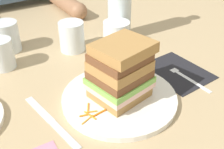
# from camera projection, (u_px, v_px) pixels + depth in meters

# --- Properties ---
(ground_plane) EXTENTS (3.00, 3.00, 0.00)m
(ground_plane) POSITION_uv_depth(u_px,v_px,m) (118.00, 92.00, 0.66)
(ground_plane) COLOR tan
(main_plate) EXTENTS (0.26, 0.26, 0.01)m
(main_plate) POSITION_uv_depth(u_px,v_px,m) (119.00, 98.00, 0.63)
(main_plate) COLOR white
(main_plate) RESTS_ON ground_plane
(sandwich) EXTENTS (0.14, 0.12, 0.13)m
(sandwich) POSITION_uv_depth(u_px,v_px,m) (120.00, 71.00, 0.59)
(sandwich) COLOR #A87A42
(sandwich) RESTS_ON main_plate
(carrot_shred_0) EXTENTS (0.03, 0.01, 0.00)m
(carrot_shred_0) POSITION_uv_depth(u_px,v_px,m) (87.00, 120.00, 0.56)
(carrot_shred_0) COLOR orange
(carrot_shred_0) RESTS_ON main_plate
(carrot_shred_1) EXTENTS (0.02, 0.01, 0.00)m
(carrot_shred_1) POSITION_uv_depth(u_px,v_px,m) (84.00, 115.00, 0.57)
(carrot_shred_1) COLOR orange
(carrot_shred_1) RESTS_ON main_plate
(carrot_shred_2) EXTENTS (0.02, 0.01, 0.00)m
(carrot_shred_2) POSITION_uv_depth(u_px,v_px,m) (92.00, 112.00, 0.58)
(carrot_shred_2) COLOR orange
(carrot_shred_2) RESTS_ON main_plate
(carrot_shred_3) EXTENTS (0.03, 0.01, 0.00)m
(carrot_shred_3) POSITION_uv_depth(u_px,v_px,m) (100.00, 113.00, 0.57)
(carrot_shred_3) COLOR orange
(carrot_shred_3) RESTS_ON main_plate
(carrot_shred_4) EXTENTS (0.02, 0.03, 0.00)m
(carrot_shred_4) POSITION_uv_depth(u_px,v_px,m) (88.00, 107.00, 0.59)
(carrot_shred_4) COLOR orange
(carrot_shred_4) RESTS_ON main_plate
(carrot_shred_5) EXTENTS (0.01, 0.03, 0.00)m
(carrot_shred_5) POSITION_uv_depth(u_px,v_px,m) (90.00, 115.00, 0.57)
(carrot_shred_5) COLOR orange
(carrot_shred_5) RESTS_ON main_plate
(carrot_shred_6) EXTENTS (0.03, 0.00, 0.00)m
(carrot_shred_6) POSITION_uv_depth(u_px,v_px,m) (139.00, 81.00, 0.67)
(carrot_shred_6) COLOR orange
(carrot_shred_6) RESTS_ON main_plate
(carrot_shred_7) EXTENTS (0.03, 0.02, 0.00)m
(carrot_shred_7) POSITION_uv_depth(u_px,v_px,m) (151.00, 79.00, 0.68)
(carrot_shred_7) COLOR orange
(carrot_shred_7) RESTS_ON main_plate
(carrot_shred_8) EXTENTS (0.01, 0.03, 0.00)m
(carrot_shred_8) POSITION_uv_depth(u_px,v_px,m) (137.00, 80.00, 0.67)
(carrot_shred_8) COLOR orange
(carrot_shred_8) RESTS_ON main_plate
(carrot_shred_9) EXTENTS (0.02, 0.02, 0.00)m
(carrot_shred_9) POSITION_uv_depth(u_px,v_px,m) (147.00, 76.00, 0.69)
(carrot_shred_9) COLOR orange
(carrot_shred_9) RESTS_ON main_plate
(carrot_shred_10) EXTENTS (0.01, 0.02, 0.00)m
(carrot_shred_10) POSITION_uv_depth(u_px,v_px,m) (145.00, 86.00, 0.65)
(carrot_shred_10) COLOR orange
(carrot_shred_10) RESTS_ON main_plate
(carrot_shred_11) EXTENTS (0.03, 0.02, 0.00)m
(carrot_shred_11) POSITION_uv_depth(u_px,v_px,m) (142.00, 82.00, 0.66)
(carrot_shred_11) COLOR orange
(carrot_shred_11) RESTS_ON main_plate
(carrot_shred_12) EXTENTS (0.03, 0.02, 0.00)m
(carrot_shred_12) POSITION_uv_depth(u_px,v_px,m) (143.00, 79.00, 0.67)
(carrot_shred_12) COLOR orange
(carrot_shred_12) RESTS_ON main_plate
(carrot_shred_13) EXTENTS (0.02, 0.01, 0.00)m
(carrot_shred_13) POSITION_uv_depth(u_px,v_px,m) (137.00, 81.00, 0.67)
(carrot_shred_13) COLOR orange
(carrot_shred_13) RESTS_ON main_plate
(napkin_dark) EXTENTS (0.14, 0.17, 0.00)m
(napkin_dark) POSITION_uv_depth(u_px,v_px,m) (177.00, 72.00, 0.73)
(napkin_dark) COLOR black
(napkin_dark) RESTS_ON ground_plane
(fork) EXTENTS (0.02, 0.17, 0.00)m
(fork) POSITION_uv_depth(u_px,v_px,m) (183.00, 74.00, 0.71)
(fork) COLOR silver
(fork) RESTS_ON napkin_dark
(knife) EXTENTS (0.04, 0.20, 0.00)m
(knife) POSITION_uv_depth(u_px,v_px,m) (52.00, 122.00, 0.57)
(knife) COLOR silver
(knife) RESTS_ON ground_plane
(juice_glass) EXTENTS (0.08, 0.08, 0.08)m
(juice_glass) POSITION_uv_depth(u_px,v_px,m) (116.00, 37.00, 0.82)
(juice_glass) COLOR white
(juice_glass) RESTS_ON ground_plane
(empty_tumbler_0) EXTENTS (0.06, 0.06, 0.08)m
(empty_tumbler_0) POSITION_uv_depth(u_px,v_px,m) (2.00, 54.00, 0.73)
(empty_tumbler_0) COLOR silver
(empty_tumbler_0) RESTS_ON ground_plane
(empty_tumbler_1) EXTENTS (0.07, 0.07, 0.09)m
(empty_tumbler_1) POSITION_uv_depth(u_px,v_px,m) (72.00, 36.00, 0.81)
(empty_tumbler_1) COLOR silver
(empty_tumbler_1) RESTS_ON ground_plane
(empty_tumbler_2) EXTENTS (0.07, 0.07, 0.09)m
(empty_tumbler_2) POSITION_uv_depth(u_px,v_px,m) (7.00, 37.00, 0.80)
(empty_tumbler_2) COLOR silver
(empty_tumbler_2) RESTS_ON ground_plane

